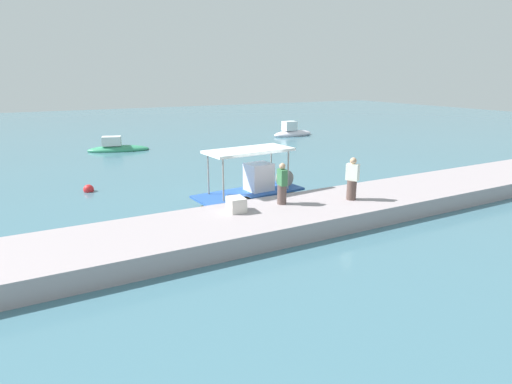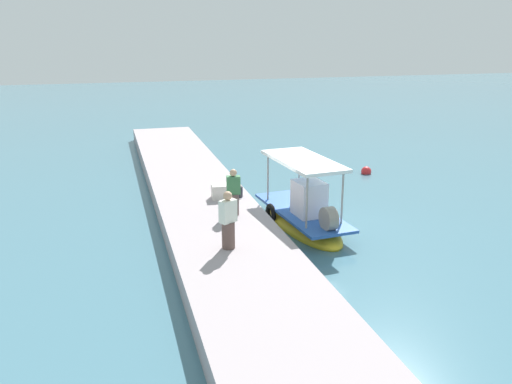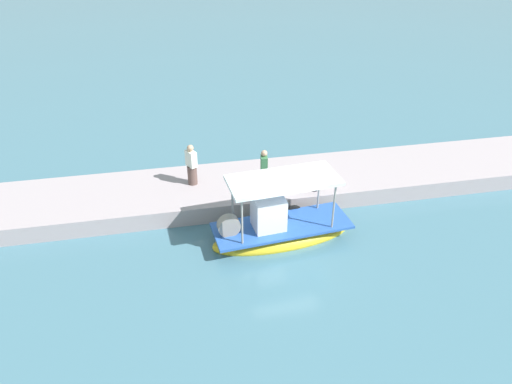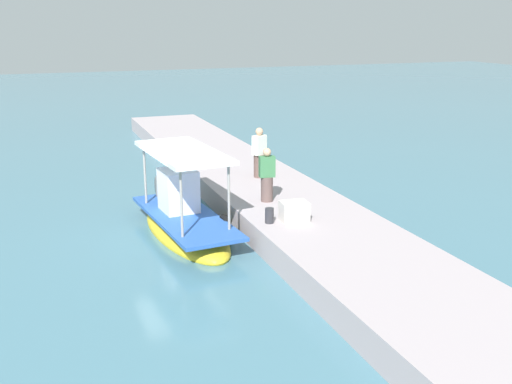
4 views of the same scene
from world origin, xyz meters
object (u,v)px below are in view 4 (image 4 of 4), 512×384
Objects in this scene: cargo_crate at (294,211)px; fisherman_near_bollard at (267,177)px; mooring_bollard at (269,216)px; main_fishing_boat at (184,219)px; fisherman_by_crate at (259,155)px.

fisherman_near_bollard is at bearing 0.31° from cargo_crate.
cargo_crate reaches higher than mooring_bollard.
mooring_bollard is (-1.92, -1.90, 0.48)m from main_fishing_boat.
fisherman_by_crate is 4.18× the size of mooring_bollard.
cargo_crate is at bearing 170.36° from fisherman_by_crate.
mooring_bollard is 0.57× the size of cargo_crate.
mooring_bollard is at bearing 162.25° from fisherman_by_crate.
fisherman_near_bollard is at bearing 163.60° from fisherman_by_crate.
main_fishing_boat reaches higher than fisherman_by_crate.
main_fishing_boat is 2.74m from mooring_bollard.
cargo_crate is at bearing -179.69° from fisherman_near_bollard.
main_fishing_boat is 12.88× the size of mooring_bollard.
main_fishing_boat reaches higher than cargo_crate.
fisherman_by_crate reaches higher than mooring_bollard.
fisherman_near_bollard is 2.95m from fisherman_by_crate.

